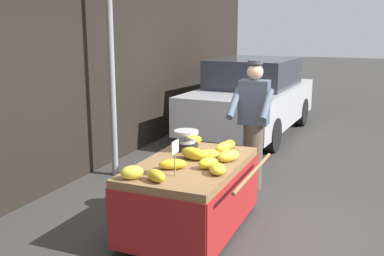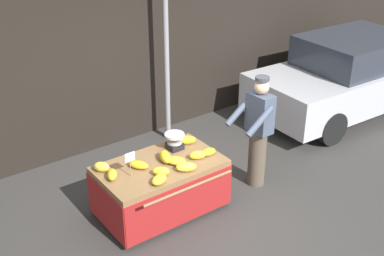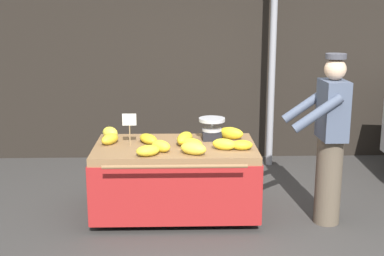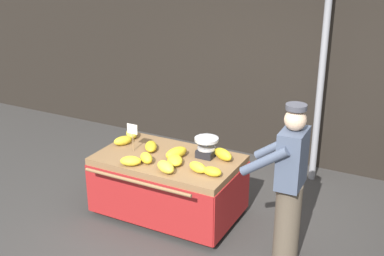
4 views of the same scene
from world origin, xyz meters
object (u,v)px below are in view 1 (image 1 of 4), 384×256
banana_bunch_7 (209,155)px  banana_bunch_8 (193,154)px  banana_bunch_5 (228,156)px  weighing_scale (186,141)px  price_sign (175,150)px  banana_bunch_1 (229,144)px  banana_bunch_2 (192,141)px  banana_bunch_0 (173,164)px  banana_bunch_6 (218,169)px  street_pole (112,72)px  vendor_person (253,125)px  banana_bunch_9 (132,172)px  banana_bunch_10 (156,176)px  banana_cart (191,182)px  banana_bunch_4 (223,147)px  parked_car (252,97)px  banana_bunch_3 (208,163)px

banana_bunch_7 → banana_bunch_8: size_ratio=0.86×
banana_bunch_5 → banana_bunch_8: bearing=101.7°
weighing_scale → banana_bunch_8: weighing_scale is taller
price_sign → banana_bunch_1: size_ratio=1.59×
banana_bunch_2 → banana_bunch_0: bearing=-169.5°
banana_bunch_5 → banana_bunch_8: size_ratio=0.90×
banana_bunch_6 → banana_bunch_8: 0.54m
street_pole → vendor_person: 2.11m
banana_bunch_5 → vendor_person: (1.35, 0.10, 0.05)m
banana_bunch_6 → banana_bunch_2: bearing=36.1°
banana_bunch_9 → vendor_person: 2.29m
weighing_scale → banana_bunch_2: bearing=4.7°
banana_bunch_0 → vendor_person: size_ratio=0.16×
weighing_scale → banana_bunch_5: weighing_scale is taller
banana_bunch_8 → banana_bunch_0: bearing=172.1°
banana_bunch_1 → banana_bunch_8: 0.61m
vendor_person → banana_bunch_10: bearing=172.0°
banana_bunch_7 → banana_bunch_8: banana_bunch_8 is taller
banana_bunch_8 → banana_bunch_9: banana_bunch_8 is taller
banana_bunch_0 → banana_bunch_6: size_ratio=1.18×
banana_bunch_0 → banana_bunch_2: 0.89m
banana_cart → weighing_scale: size_ratio=5.99×
banana_bunch_6 → banana_bunch_10: 0.61m
banana_bunch_1 → banana_bunch_9: banana_bunch_9 is taller
banana_bunch_8 → banana_bunch_10: (-0.77, 0.03, -0.01)m
banana_bunch_1 → banana_bunch_6: banana_bunch_6 is taller
banana_bunch_4 → banana_bunch_6: size_ratio=1.01×
parked_car → banana_bunch_3: bearing=-169.7°
banana_bunch_5 → banana_bunch_9: 1.09m
weighing_scale → banana_cart: bearing=-150.5°
banana_bunch_2 → banana_bunch_8: same height
banana_bunch_1 → banana_bunch_9: 1.45m
banana_bunch_7 → banana_bunch_3: bearing=-160.7°
banana_bunch_3 → banana_bunch_4: same height
banana_bunch_1 → banana_bunch_2: size_ratio=0.75×
street_pole → banana_bunch_1: (-0.62, -1.94, -0.71)m
banana_bunch_3 → banana_bunch_5: size_ratio=0.82×
banana_cart → vendor_person: size_ratio=0.98×
price_sign → banana_bunch_3: (0.32, -0.21, -0.19)m
banana_cart → parked_car: bearing=7.7°
banana_bunch_6 → weighing_scale: bearing=43.0°
banana_bunch_6 → banana_bunch_9: size_ratio=1.11×
banana_bunch_1 → weighing_scale: bearing=123.4°
banana_bunch_2 → banana_bunch_10: size_ratio=1.21×
street_pole → banana_bunch_5: (-1.11, -2.10, -0.70)m
banana_bunch_3 → banana_bunch_5: 0.33m
banana_cart → banana_bunch_5: 0.48m
banana_bunch_2 → banana_bunch_3: (-0.73, -0.48, -0.01)m
banana_bunch_1 → street_pole: bearing=72.2°
price_sign → banana_cart: bearing=4.4°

